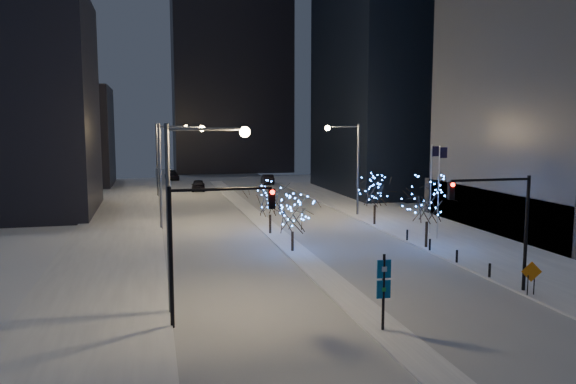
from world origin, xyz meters
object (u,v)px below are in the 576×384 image
object	(u,v)px
street_lamp_east	(350,157)
car_near	(198,185)
holiday_tree_median_near	(292,215)
holiday_tree_plaza_near	(427,202)
street_lamp_w_far	(165,150)
wayfinding_sign	(384,285)
traffic_signal_east	(504,215)
holiday_tree_median_far	(270,199)
car_far	(172,175)
car_mid	(267,179)
construction_sign	(531,275)
street_lamp_w_mid	(171,161)
holiday_tree_plaza_far	(375,192)
traffic_signal_west	(203,231)
street_lamp_w_near	(189,191)

from	to	relation	value
street_lamp_east	car_near	bearing A→B (deg)	117.22
holiday_tree_median_near	holiday_tree_plaza_near	xyz separation A→B (m)	(10.78, -1.24, 0.84)
street_lamp_w_far	wayfinding_sign	size ratio (longest dim) A/B	2.60
traffic_signal_east	wayfinding_sign	bearing A→B (deg)	-156.24
holiday_tree_plaza_near	holiday_tree_median_near	bearing A→B (deg)	173.45
car_near	holiday_tree_median_far	size ratio (longest dim) A/B	1.01
street_lamp_w_far	street_lamp_east	world-z (taller)	same
holiday_tree_median_near	car_far	bearing A→B (deg)	96.49
car_mid	street_lamp_east	bearing A→B (deg)	96.64
traffic_signal_east	holiday_tree_median_far	bearing A→B (deg)	114.45
car_near	car_mid	distance (m)	14.00
car_far	traffic_signal_east	bearing A→B (deg)	-80.79
holiday_tree_median_near	holiday_tree_plaza_near	world-z (taller)	holiday_tree_plaza_near
holiday_tree_median_far	construction_sign	xyz separation A→B (m)	(10.80, -21.67, -1.91)
holiday_tree_median_far	construction_sign	world-z (taller)	holiday_tree_median_far
construction_sign	wayfinding_sign	bearing A→B (deg)	-149.71
car_far	holiday_tree_median_near	distance (m)	61.60
street_lamp_east	construction_sign	distance (m)	30.35
holiday_tree_median_far	wayfinding_sign	size ratio (longest dim) A/B	1.24
street_lamp_w_far	holiday_tree_median_near	distance (m)	38.73
car_far	holiday_tree_median_far	size ratio (longest dim) A/B	1.16
street_lamp_east	construction_sign	world-z (taller)	street_lamp_east
car_far	construction_sign	xyz separation A→B (m)	(17.53, -75.49, 0.53)
holiday_tree_median_far	holiday_tree_plaza_near	world-z (taller)	holiday_tree_plaza_near
holiday_tree_median_near	construction_sign	world-z (taller)	holiday_tree_median_near
street_lamp_w_mid	holiday_tree_plaza_far	xyz separation A→B (m)	(19.44, -3.07, -3.11)
holiday_tree_median_near	construction_sign	size ratio (longest dim) A/B	2.24
car_far	wayfinding_sign	size ratio (longest dim) A/B	1.45
holiday_tree_plaza_near	wayfinding_sign	size ratio (longest dim) A/B	1.46
holiday_tree_plaza_near	holiday_tree_plaza_far	size ratio (longest dim) A/B	1.15
street_lamp_w_far	wayfinding_sign	distance (m)	55.88
traffic_signal_west	car_far	bearing A→B (deg)	89.09
street_lamp_w_mid	construction_sign	world-z (taller)	street_lamp_w_mid
street_lamp_w_far	holiday_tree_median_near	world-z (taller)	street_lamp_w_far
street_lamp_east	traffic_signal_west	bearing A→B (deg)	-121.69
street_lamp_w_near	holiday_tree_median_near	world-z (taller)	street_lamp_w_near
car_mid	car_far	bearing A→B (deg)	-32.65
wayfinding_sign	construction_sign	world-z (taller)	wayfinding_sign
street_lamp_east	construction_sign	size ratio (longest dim) A/B	5.07
car_near	street_lamp_w_near	bearing A→B (deg)	-89.80
street_lamp_w_mid	car_far	size ratio (longest dim) A/B	1.80
street_lamp_w_mid	traffic_signal_west	distance (m)	27.06
traffic_signal_east	car_mid	size ratio (longest dim) A/B	1.43
car_near	holiday_tree_plaza_near	xyz separation A→B (m)	(14.52, -44.24, 3.00)
car_mid	car_far	xyz separation A→B (m)	(-15.30, 11.10, 0.00)
street_lamp_w_near	car_far	distance (m)	73.82
holiday_tree_plaza_near	construction_sign	bearing A→B (deg)	-90.88
car_near	construction_sign	xyz separation A→B (m)	(14.32, -57.33, 0.51)
street_lamp_w_mid	street_lamp_w_near	bearing A→B (deg)	-90.00
street_lamp_w_mid	car_mid	world-z (taller)	street_lamp_w_mid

